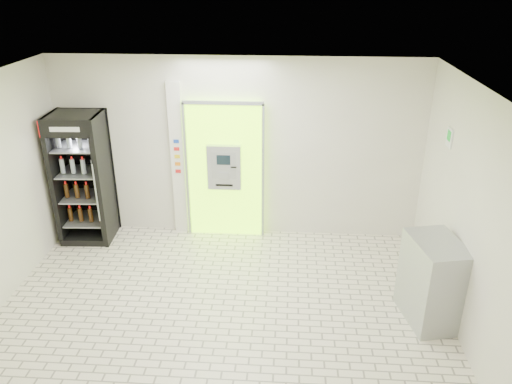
{
  "coord_description": "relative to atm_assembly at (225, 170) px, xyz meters",
  "views": [
    {
      "loc": [
        0.83,
        -5.16,
        4.2
      ],
      "look_at": [
        0.39,
        1.2,
        1.33
      ],
      "focal_mm": 35.0,
      "sensor_mm": 36.0,
      "label": 1
    }
  ],
  "objects": [
    {
      "name": "ground",
      "position": [
        0.2,
        -2.41,
        -1.17
      ],
      "size": [
        6.0,
        6.0,
        0.0
      ],
      "primitive_type": "plane",
      "color": "beige",
      "rests_on": "ground"
    },
    {
      "name": "exit_sign",
      "position": [
        3.19,
        -1.01,
        0.95
      ],
      "size": [
        0.02,
        0.22,
        0.26
      ],
      "color": "white",
      "rests_on": "room_shell"
    },
    {
      "name": "steel_cabinet",
      "position": [
        2.91,
        -2.13,
        -0.6
      ],
      "size": [
        0.74,
        0.95,
        1.14
      ],
      "rotation": [
        0.0,
        0.0,
        0.21
      ],
      "color": "#9B9EA2",
      "rests_on": "ground"
    },
    {
      "name": "room_shell",
      "position": [
        0.2,
        -2.41,
        0.67
      ],
      "size": [
        6.0,
        6.0,
        6.0
      ],
      "color": "silver",
      "rests_on": "ground"
    },
    {
      "name": "atm_assembly",
      "position": [
        0.0,
        0.0,
        0.0
      ],
      "size": [
        1.3,
        0.24,
        2.33
      ],
      "color": "#90F00E",
      "rests_on": "ground"
    },
    {
      "name": "beverage_cooler",
      "position": [
        -2.3,
        -0.27,
        -0.14
      ],
      "size": [
        0.85,
        0.79,
        2.15
      ],
      "rotation": [
        0.0,
        0.0,
        0.05
      ],
      "color": "black",
      "rests_on": "ground"
    },
    {
      "name": "pillar",
      "position": [
        -0.78,
        0.04,
        0.13
      ],
      "size": [
        0.22,
        0.11,
        2.6
      ],
      "color": "silver",
      "rests_on": "ground"
    }
  ]
}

